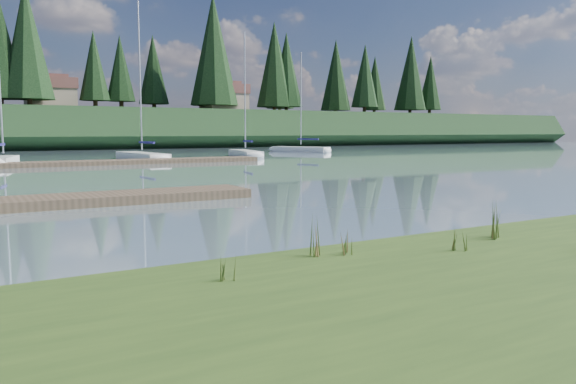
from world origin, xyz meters
TOP-DOWN VIEW (x-y plane):
  - ground at (0.00, 30.00)m, footprint 200.00×200.00m
  - bank at (0.00, -6.00)m, footprint 60.00×9.00m
  - ridge at (0.00, 73.00)m, footprint 200.00×20.00m
  - dock_far at (2.00, 30.00)m, footprint 26.00×2.20m
  - sailboat_bg_2 at (-2.04, 33.42)m, footprint 2.48×5.94m
  - sailboat_bg_3 at (7.77, 35.82)m, footprint 2.45×8.62m
  - sailboat_bg_4 at (17.40, 36.33)m, footprint 2.83×7.57m
  - sailboat_bg_5 at (27.29, 43.60)m, footprint 4.66×7.41m
  - weed_0 at (0.09, -2.12)m, footprint 0.17×0.14m
  - weed_1 at (0.56, -2.24)m, footprint 0.17×0.14m
  - weed_2 at (3.66, -2.62)m, footprint 0.17×0.14m
  - weed_3 at (-1.72, -2.72)m, footprint 0.17×0.14m
  - weed_4 at (2.36, -2.95)m, footprint 0.17×0.14m
  - weed_5 at (3.77, -2.45)m, footprint 0.17×0.14m
  - mud_lip at (0.00, -1.60)m, footprint 60.00×0.50m
  - conifer_4 at (3.00, 66.00)m, footprint 6.16×6.16m
  - conifer_5 at (15.00, 70.00)m, footprint 3.96×3.96m
  - conifer_6 at (28.00, 68.00)m, footprint 7.04×7.04m
  - conifer_7 at (42.00, 71.00)m, footprint 5.28×5.28m
  - conifer_8 at (55.00, 67.00)m, footprint 4.62×4.62m
  - conifer_9 at (68.00, 70.00)m, footprint 5.94×5.94m
  - house_1 at (6.00, 71.00)m, footprint 6.30×5.30m
  - house_2 at (30.00, 69.00)m, footprint 6.30×5.30m

SIDE VIEW (x-z plane):
  - ground at x=0.00m, z-range 0.00..0.00m
  - mud_lip at x=0.00m, z-range 0.00..0.14m
  - dock_far at x=2.00m, z-range 0.00..0.30m
  - bank at x=0.00m, z-range 0.00..0.35m
  - sailboat_bg_5 at x=27.29m, z-range -5.09..5.73m
  - sailboat_bg_3 at x=7.77m, z-range -5.89..6.54m
  - sailboat_bg_4 at x=17.40m, z-range -5.18..5.83m
  - sailboat_bg_2 at x=-2.04m, z-range -4.17..4.84m
  - weed_3 at x=-1.72m, z-range 0.31..0.79m
  - weed_1 at x=0.56m, z-range 0.31..0.81m
  - weed_4 at x=2.36m, z-range 0.31..0.81m
  - weed_2 at x=3.66m, z-range 0.30..0.95m
  - weed_5 at x=3.77m, z-range 0.29..1.00m
  - weed_0 at x=0.09m, z-range 0.29..1.00m
  - ridge at x=0.00m, z-range 0.00..5.00m
  - house_1 at x=6.00m, z-range 4.99..9.64m
  - house_2 at x=30.00m, z-range 4.99..9.64m
  - conifer_5 at x=15.00m, z-range 5.65..16.00m
  - conifer_8 at x=55.00m, z-range 5.62..17.40m
  - conifer_7 at x=42.00m, z-range 5.59..18.79m
  - conifer_9 at x=68.00m, z-range 5.55..20.18m
  - conifer_4 at x=3.00m, z-range 5.54..20.64m
  - conifer_6 at x=28.00m, z-range 5.49..22.49m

